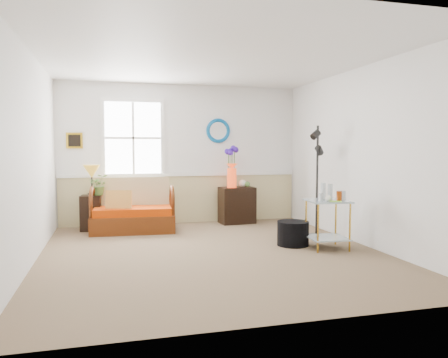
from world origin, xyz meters
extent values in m
cube|color=#836C53|center=(0.00, 0.00, 0.00)|extent=(4.50, 5.00, 0.01)
cube|color=white|center=(0.00, 0.00, 2.60)|extent=(4.50, 5.00, 0.01)
cube|color=white|center=(0.00, 2.50, 1.30)|extent=(4.50, 0.01, 2.60)
cube|color=white|center=(0.00, -2.50, 1.30)|extent=(4.50, 0.01, 2.60)
cube|color=white|center=(-2.25, 0.00, 1.30)|extent=(0.01, 5.00, 2.60)
cube|color=white|center=(2.25, 0.00, 1.30)|extent=(0.01, 5.00, 2.60)
cube|color=#CABD83|center=(0.00, 2.48, 0.45)|extent=(4.46, 0.02, 0.90)
cube|color=white|center=(0.00, 2.47, 0.92)|extent=(4.46, 0.04, 0.06)
cube|color=#B98B19|center=(-1.92, 2.48, 1.55)|extent=(0.28, 0.03, 0.28)
torus|color=blue|center=(0.70, 2.48, 1.75)|extent=(0.47, 0.07, 0.47)
imported|color=#4B7936|center=(-1.51, 2.09, 0.75)|extent=(0.36, 0.39, 0.28)
cylinder|color=black|center=(1.24, 0.14, 0.18)|extent=(0.55, 0.55, 0.35)
camera|label=1|loc=(-1.33, -5.68, 1.41)|focal=35.00mm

